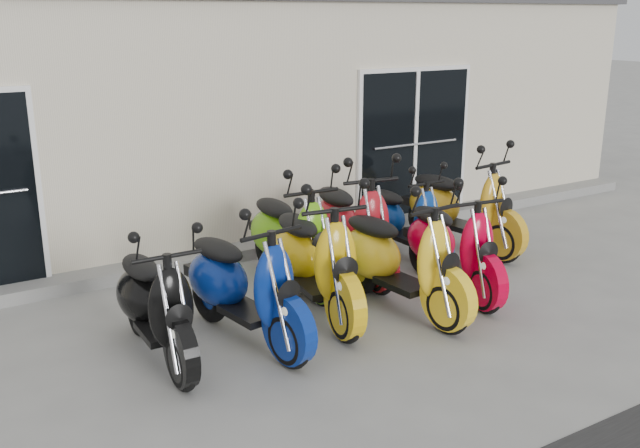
% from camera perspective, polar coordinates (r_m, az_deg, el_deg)
% --- Properties ---
extents(ground, '(80.00, 80.00, 0.00)m').
position_cam_1_polar(ground, '(7.86, 2.31, -6.31)').
color(ground, gray).
rests_on(ground, ground).
extents(building, '(14.00, 6.00, 3.20)m').
position_cam_1_polar(building, '(12.00, -11.75, 9.21)').
color(building, beige).
rests_on(building, ground).
extents(front_step, '(14.00, 0.40, 0.15)m').
position_cam_1_polar(front_step, '(9.46, -4.52, -1.85)').
color(front_step, gray).
rests_on(front_step, ground).
extents(door_right, '(2.02, 0.08, 2.22)m').
position_cam_1_polar(door_right, '(10.69, 7.52, 6.73)').
color(door_right, black).
rests_on(door_right, front_step).
extents(scooter_front_black, '(0.73, 1.89, 1.39)m').
position_cam_1_polar(scooter_front_black, '(6.53, -13.12, -5.04)').
color(scooter_front_black, black).
rests_on(scooter_front_black, ground).
extents(scooter_front_blue, '(1.03, 2.10, 1.49)m').
position_cam_1_polar(scooter_front_blue, '(6.72, -6.16, -3.61)').
color(scooter_front_blue, navy).
rests_on(scooter_front_blue, ground).
extents(scooter_front_orange_a, '(1.03, 2.18, 1.55)m').
position_cam_1_polar(scooter_front_orange_a, '(7.29, -0.44, -1.63)').
color(scooter_front_orange_a, '#E6B310').
rests_on(scooter_front_orange_a, ground).
extents(scooter_front_orange_b, '(0.92, 2.10, 1.51)m').
position_cam_1_polar(scooter_front_orange_b, '(7.43, 6.46, -1.57)').
color(scooter_front_orange_b, yellow).
rests_on(scooter_front_orange_b, ground).
extents(scooter_front_red, '(0.97, 2.01, 1.42)m').
position_cam_1_polar(scooter_front_red, '(8.05, 10.56, -0.63)').
color(scooter_front_red, red).
rests_on(scooter_front_red, ground).
extents(scooter_back_green, '(0.80, 2.06, 1.51)m').
position_cam_1_polar(scooter_back_green, '(8.10, -2.29, 0.05)').
color(scooter_back_green, '#62B413').
rests_on(scooter_back_green, ground).
extents(scooter_back_red, '(1.06, 2.20, 1.56)m').
position_cam_1_polar(scooter_back_red, '(8.47, 2.55, 0.96)').
color(scooter_back_red, '#B5151F').
rests_on(scooter_back_red, ground).
extents(scooter_back_blue, '(0.69, 1.79, 1.31)m').
position_cam_1_polar(scooter_back_blue, '(9.16, 6.76, 1.25)').
color(scooter_back_blue, navy).
rests_on(scooter_back_blue, ground).
extents(scooter_back_yellow, '(1.02, 2.14, 1.52)m').
position_cam_1_polar(scooter_back_yellow, '(9.57, 11.27, 2.35)').
color(scooter_back_yellow, gold).
rests_on(scooter_back_yellow, ground).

